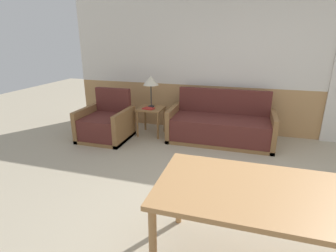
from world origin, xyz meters
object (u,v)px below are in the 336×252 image
side_table (151,113)px  table_lamp (151,81)px  couch (220,127)px  armchair (106,125)px  dining_table (295,203)px

side_table → table_lamp: size_ratio=0.90×
side_table → table_lamp: bearing=104.9°
couch → table_lamp: (-1.37, 0.07, 0.77)m
armchair → dining_table: 3.72m
couch → armchair: (-2.08, -0.48, -0.00)m
couch → dining_table: couch is taller
couch → dining_table: (0.80, -2.80, 0.41)m
dining_table → armchair: bearing=141.2°
couch → side_table: size_ratio=3.47×
couch → dining_table: bearing=-74.0°
armchair → couch: bearing=2.2°
armchair → side_table: bearing=21.4°
couch → armchair: size_ratio=2.06×
table_lamp → dining_table: size_ratio=0.29×
side_table → couch: bearing=0.7°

